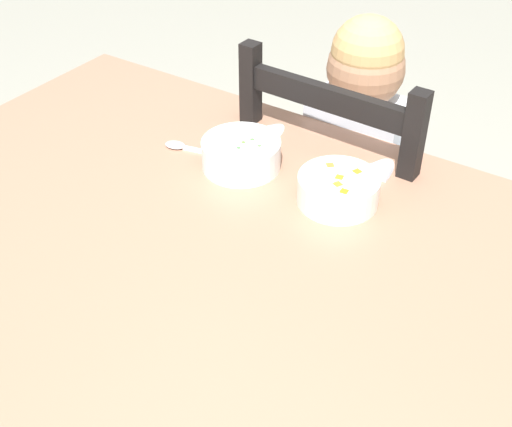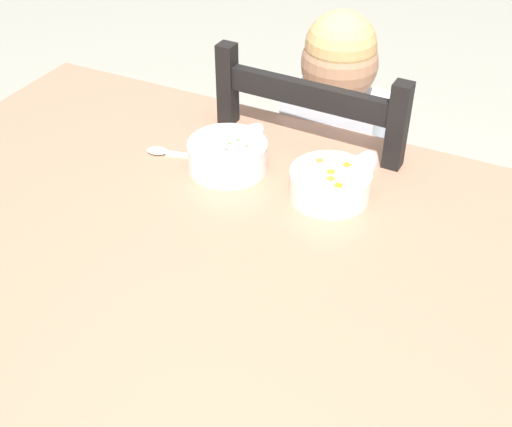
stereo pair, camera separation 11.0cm
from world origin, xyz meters
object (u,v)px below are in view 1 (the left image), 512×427
at_px(child_figure, 351,158).
at_px(spoon, 184,147).
at_px(dining_table, 251,305).
at_px(bowl_of_carrots, 338,189).
at_px(dining_chair, 346,219).
at_px(bowl_of_peas, 241,153).

bearing_deg(child_figure, spoon, -129.22).
distance_m(dining_table, child_figure, 0.54).
xyz_separation_m(dining_table, bowl_of_carrots, (0.03, 0.24, 0.12)).
xyz_separation_m(dining_chair, bowl_of_carrots, (0.11, -0.30, 0.31)).
relative_size(dining_table, bowl_of_carrots, 10.49).
bearing_deg(bowl_of_peas, dining_table, -52.71).
bearing_deg(spoon, child_figure, 50.78).
height_order(dining_chair, spoon, dining_chair).
bearing_deg(dining_chair, bowl_of_carrots, -69.90).
distance_m(dining_table, spoon, 0.41).
bearing_deg(child_figure, bowl_of_carrots, -69.64).
height_order(child_figure, bowl_of_peas, child_figure).
xyz_separation_m(dining_chair, bowl_of_peas, (-0.11, -0.30, 0.32)).
relative_size(child_figure, bowl_of_carrots, 6.42).
distance_m(dining_table, dining_chair, 0.58).
bearing_deg(child_figure, dining_chair, 100.72).
xyz_separation_m(bowl_of_peas, bowl_of_carrots, (0.22, 0.00, -0.00)).
bearing_deg(spoon, dining_table, -35.66).
distance_m(bowl_of_carrots, spoon, 0.36).
height_order(dining_table, bowl_of_carrots, bowl_of_carrots).
bearing_deg(bowl_of_carrots, child_figure, 110.36).
height_order(dining_table, dining_chair, dining_chair).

